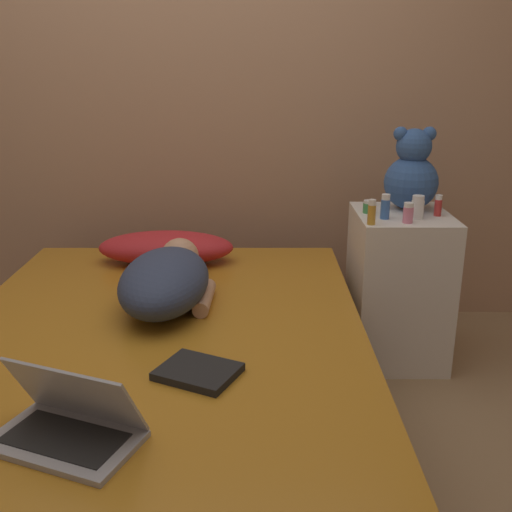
{
  "coord_description": "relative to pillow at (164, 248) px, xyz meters",
  "views": [
    {
      "loc": [
        0.34,
        -1.93,
        1.35
      ],
      "look_at": [
        0.35,
        0.23,
        0.64
      ],
      "focal_mm": 42.0,
      "sensor_mm": 36.0,
      "label": 1
    }
  ],
  "objects": [
    {
      "name": "ground_plane",
      "position": [
        0.07,
        -0.69,
        -0.54
      ],
      "size": [
        12.0,
        12.0,
        0.0
      ],
      "primitive_type": "plane",
      "color": "#937551"
    },
    {
      "name": "wall_back",
      "position": [
        0.07,
        0.53,
        0.76
      ],
      "size": [
        8.0,
        0.06,
        2.6
      ],
      "color": "tan",
      "rests_on": "ground_plane"
    },
    {
      "name": "bed",
      "position": [
        0.07,
        -0.69,
        -0.31
      ],
      "size": [
        1.47,
        1.88,
        0.46
      ],
      "color": "#4C331E",
      "rests_on": "ground_plane"
    },
    {
      "name": "nightstand",
      "position": [
        1.07,
        -0.02,
        -0.19
      ],
      "size": [
        0.42,
        0.48,
        0.7
      ],
      "color": "silver",
      "rests_on": "ground_plane"
    },
    {
      "name": "pillow",
      "position": [
        0.0,
        0.0,
        0.0
      ],
      "size": [
        0.62,
        0.28,
        0.14
      ],
      "color": "red",
      "rests_on": "bed"
    },
    {
      "name": "person_lying",
      "position": [
        0.07,
        -0.49,
        0.03
      ],
      "size": [
        0.36,
        0.73,
        0.21
      ],
      "rotation": [
        0.0,
        0.0,
        -0.04
      ],
      "color": "#2D3851",
      "rests_on": "bed"
    },
    {
      "name": "laptop",
      "position": [
        -0.04,
        -1.36,
        -0.03
      ],
      "size": [
        0.41,
        0.33,
        0.2
      ],
      "rotation": [
        0.0,
        0.0,
        -0.38
      ],
      "color": "#9E9EA3",
      "rests_on": "bed"
    },
    {
      "name": "teddy_bear",
      "position": [
        1.12,
        0.07,
        0.33
      ],
      "size": [
        0.24,
        0.24,
        0.37
      ],
      "color": "#335693",
      "rests_on": "nightstand"
    },
    {
      "name": "bottle_red",
      "position": [
        1.21,
        -0.06,
        0.21
      ],
      "size": [
        0.03,
        0.03,
        0.09
      ],
      "color": "#B72D2D",
      "rests_on": "nightstand"
    },
    {
      "name": "bottle_amber",
      "position": [
        0.89,
        -0.21,
        0.22
      ],
      "size": [
        0.03,
        0.03,
        0.11
      ],
      "color": "gold",
      "rests_on": "nightstand"
    },
    {
      "name": "bottle_green",
      "position": [
        0.92,
        -0.0,
        0.19
      ],
      "size": [
        0.05,
        0.05,
        0.06
      ],
      "color": "#3D8E4C",
      "rests_on": "nightstand"
    },
    {
      "name": "bottle_blue",
      "position": [
        0.97,
        -0.11,
        0.22
      ],
      "size": [
        0.04,
        0.04,
        0.11
      ],
      "color": "#3866B2",
      "rests_on": "nightstand"
    },
    {
      "name": "bottle_pink",
      "position": [
        1.05,
        -0.18,
        0.21
      ],
      "size": [
        0.04,
        0.04,
        0.09
      ],
      "color": "pink",
      "rests_on": "nightstand"
    },
    {
      "name": "bottle_white",
      "position": [
        1.11,
        -0.1,
        0.21
      ],
      "size": [
        0.05,
        0.05,
        0.1
      ],
      "color": "white",
      "rests_on": "nightstand"
    },
    {
      "name": "book",
      "position": [
        0.24,
        -1.05,
        -0.06
      ],
      "size": [
        0.28,
        0.26,
        0.02
      ],
      "rotation": [
        0.0,
        0.0,
        -0.45
      ],
      "color": "black",
      "rests_on": "bed"
    }
  ]
}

